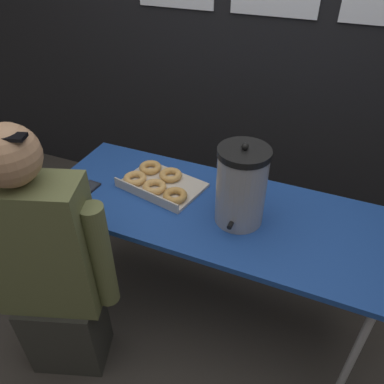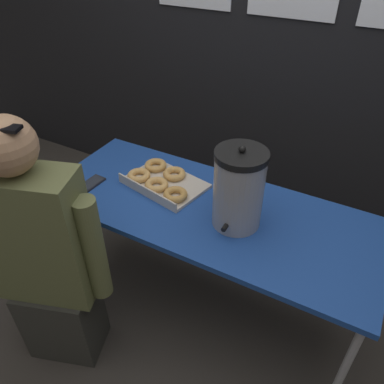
# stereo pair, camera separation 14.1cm
# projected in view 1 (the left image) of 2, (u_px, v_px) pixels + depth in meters

# --- Properties ---
(ground_plane) EXTENTS (12.00, 12.00, 0.00)m
(ground_plane) POSITION_uv_depth(u_px,v_px,m) (205.00, 300.00, 2.18)
(ground_plane) COLOR #3D3833
(back_wall) EXTENTS (6.00, 0.11, 2.85)m
(back_wall) POSITION_uv_depth(u_px,v_px,m) (276.00, 0.00, 2.06)
(back_wall) COLOR black
(back_wall) RESTS_ON ground
(folding_table) EXTENTS (1.60, 0.65, 0.70)m
(folding_table) POSITION_uv_depth(u_px,v_px,m) (208.00, 213.00, 1.79)
(folding_table) COLOR #1E479E
(folding_table) RESTS_ON ground
(donut_box) EXTENTS (0.44, 0.34, 0.05)m
(donut_box) POSITION_uv_depth(u_px,v_px,m) (159.00, 182.00, 1.88)
(donut_box) COLOR beige
(donut_box) RESTS_ON folding_table
(coffee_urn) EXTENTS (0.22, 0.25, 0.39)m
(coffee_urn) POSITION_uv_depth(u_px,v_px,m) (241.00, 186.00, 1.58)
(coffee_urn) COLOR #939399
(coffee_urn) RESTS_ON folding_table
(cell_phone) EXTENTS (0.08, 0.15, 0.01)m
(cell_phone) POSITION_uv_depth(u_px,v_px,m) (87.00, 189.00, 1.86)
(cell_phone) COLOR black
(cell_phone) RESTS_ON folding_table
(person_seated) EXTENTS (0.54, 0.33, 1.29)m
(person_seated) POSITION_uv_depth(u_px,v_px,m) (48.00, 272.00, 1.55)
(person_seated) COLOR #33332D
(person_seated) RESTS_ON ground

